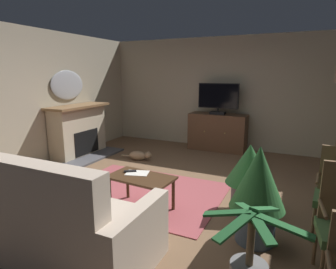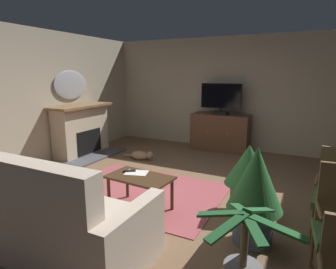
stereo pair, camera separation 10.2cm
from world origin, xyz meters
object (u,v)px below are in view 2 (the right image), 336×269
television (221,98)px  potted_plant_leafy_by_curtain (255,189)px  coffee_table (140,181)px  tv_remote (129,171)px  folded_newspaper (136,173)px  potted_plant_tall_palm_by_window (248,174)px  cat (141,155)px  fireplace (82,131)px  wall_mirror_oval (71,85)px  sofa_floral (68,226)px  tv_cabinet (220,133)px

television → potted_plant_leafy_by_curtain: (1.41, -3.47, -0.63)m
coffee_table → tv_remote: size_ratio=5.26×
folded_newspaper → potted_plant_tall_palm_by_window: 1.48m
television → tv_remote: 3.39m
cat → fireplace: bearing=-169.5°
wall_mirror_oval → potted_plant_leafy_by_curtain: size_ratio=0.87×
coffee_table → potted_plant_tall_palm_by_window: bearing=23.5°
wall_mirror_oval → sofa_floral: bearing=-46.1°
coffee_table → tv_remote: (-0.22, 0.09, 0.08)m
fireplace → television: size_ratio=1.61×
fireplace → coffee_table: size_ratio=1.69×
sofa_floral → coffee_table: bearing=86.9°
potted_plant_leafy_by_curtain → tv_remote: bearing=173.9°
fireplace → sofa_floral: bearing=-48.8°
potted_plant_leafy_by_curtain → cat: bearing=143.1°
coffee_table → cat: coffee_table is taller
folded_newspaper → cat: bearing=103.6°
television → potted_plant_leafy_by_curtain: bearing=-67.9°
folded_newspaper → cat: 2.14m
tv_cabinet → coffee_table: tv_cabinet is taller
folded_newspaper → potted_plant_leafy_by_curtain: potted_plant_leafy_by_curtain is taller
potted_plant_leafy_by_curtain → cat: potted_plant_leafy_by_curtain is taller
fireplace → potted_plant_tall_palm_by_window: bearing=-15.9°
tv_remote → potted_plant_leafy_by_curtain: (1.71, -0.18, 0.13)m
wall_mirror_oval → potted_plant_tall_palm_by_window: wall_mirror_oval is taller
wall_mirror_oval → potted_plant_tall_palm_by_window: 4.36m
potted_plant_tall_palm_by_window → cat: bearing=151.4°
television → potted_plant_leafy_by_curtain: television is taller
tv_cabinet → folded_newspaper: bearing=-93.2°
television → cat: (-1.26, -1.46, -1.15)m
wall_mirror_oval → cat: size_ratio=1.32×
folded_newspaper → television: bearing=69.8°
cat → sofa_floral: bearing=-70.2°
potted_plant_leafy_by_curtain → cat: (-2.67, 2.00, -0.51)m
tv_remote → cat: 2.09m
wall_mirror_oval → coffee_table: wall_mirror_oval is taller
coffee_table → folded_newspaper: folded_newspaper is taller
television → sofa_floral: (-0.14, -4.56, -0.90)m
fireplace → television: bearing=33.1°
television → cat: television is taller
coffee_table → cat: (-1.18, 1.91, -0.31)m
tv_remote → television: bearing=50.5°
television → potted_plant_leafy_by_curtain: size_ratio=0.87×
fireplace → folded_newspaper: (2.44, -1.56, -0.06)m
tv_remote → folded_newspaper: size_ratio=0.57×
television → folded_newspaper: size_ratio=3.13×
coffee_table → cat: size_ratio=1.26×
fireplace → tv_cabinet: size_ratio=1.13×
potted_plant_tall_palm_by_window → tv_cabinet: bearing=112.9°
sofa_floral → tv_cabinet: bearing=88.2°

